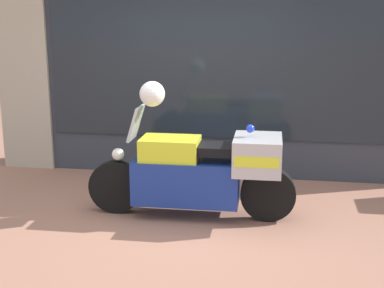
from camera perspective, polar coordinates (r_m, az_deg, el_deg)
ground_plane at (r=5.88m, az=-1.69°, el=-8.40°), size 60.00×60.00×0.00m
shop_building at (r=7.48m, az=-1.53°, el=11.68°), size 5.88×0.55×3.88m
window_display at (r=7.61m, az=3.48°, el=0.21°), size 4.68×0.30×1.79m
paramedic_motorcycle at (r=5.88m, az=1.13°, el=-2.85°), size 2.32×0.66×1.23m
white_helmet at (r=5.80m, az=-4.26°, el=5.35°), size 0.28×0.28×0.28m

